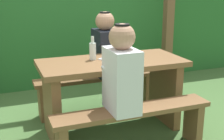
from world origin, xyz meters
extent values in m
plane|color=#456B37|center=(0.00, 0.00, 0.00)|extent=(12.00, 12.00, 0.00)
cube|color=#28682C|center=(0.00, 1.90, 0.82)|extent=(6.40, 0.78, 1.63)
cube|color=brown|center=(1.33, 1.18, 1.14)|extent=(0.12, 0.12, 2.28)
cube|color=brown|center=(0.00, 0.00, 0.70)|extent=(1.40, 0.64, 0.05)
cube|color=brown|center=(-0.60, 0.00, 0.34)|extent=(0.08, 0.54, 0.68)
cube|color=brown|center=(0.60, 0.00, 0.34)|extent=(0.08, 0.54, 0.68)
cube|color=brown|center=(0.00, -0.50, 0.41)|extent=(1.40, 0.24, 0.04)
cube|color=brown|center=(0.62, -0.50, 0.19)|extent=(0.07, 0.22, 0.39)
cube|color=brown|center=(0.00, 0.50, 0.41)|extent=(1.40, 0.24, 0.04)
cube|color=brown|center=(-0.62, 0.50, 0.19)|extent=(0.07, 0.22, 0.39)
cube|color=brown|center=(0.62, 0.50, 0.19)|extent=(0.07, 0.22, 0.39)
cube|color=silver|center=(-0.11, -0.50, 0.69)|extent=(0.22, 0.34, 0.52)
sphere|color=tan|center=(-0.11, -0.50, 1.04)|extent=(0.21, 0.21, 0.21)
cylinder|color=black|center=(-0.11, -0.50, 1.13)|extent=(0.12, 0.12, 0.02)
cylinder|color=silver|center=(-0.11, -0.36, 0.79)|extent=(0.25, 0.07, 0.15)
cube|color=black|center=(0.11, 0.50, 0.69)|extent=(0.22, 0.34, 0.52)
sphere|color=tan|center=(0.11, 0.50, 1.04)|extent=(0.21, 0.21, 0.21)
cylinder|color=black|center=(0.11, 0.50, 1.13)|extent=(0.12, 0.12, 0.02)
cylinder|color=black|center=(0.11, 0.36, 0.79)|extent=(0.25, 0.07, 0.15)
cylinder|color=silver|center=(0.18, -0.02, 0.77)|extent=(0.07, 0.07, 0.09)
cylinder|color=silver|center=(0.08, 0.07, 0.82)|extent=(0.07, 0.07, 0.19)
cylinder|color=silver|center=(0.08, 0.07, 0.94)|extent=(0.03, 0.03, 0.06)
cylinder|color=silver|center=(-0.16, 0.10, 0.81)|extent=(0.06, 0.06, 0.16)
cylinder|color=silver|center=(-0.16, 0.10, 0.92)|extent=(0.03, 0.03, 0.07)
cube|color=silver|center=(-0.05, 0.03, 0.73)|extent=(0.14, 0.16, 0.01)
camera|label=1|loc=(-1.02, -2.66, 1.45)|focal=49.06mm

